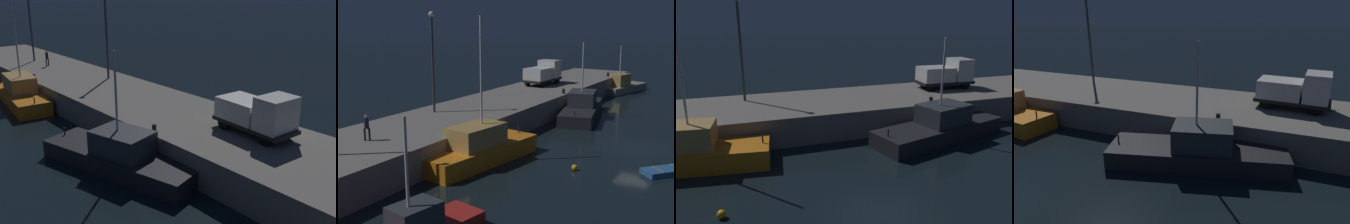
{
  "view_description": "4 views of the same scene",
  "coord_description": "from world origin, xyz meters",
  "views": [
    {
      "loc": [
        26.69,
        -4.74,
        11.09
      ],
      "look_at": [
        4.02,
        14.87,
        1.02
      ],
      "focal_mm": 42.82,
      "sensor_mm": 36.0,
      "label": 1
    },
    {
      "loc": [
        -33.41,
        -8.57,
        9.91
      ],
      "look_at": [
        0.88,
        11.79,
        1.37
      ],
      "focal_mm": 49.08,
      "sensor_mm": 36.0,
      "label": 2
    },
    {
      "loc": [
        -6.06,
        -12.37,
        8.87
      ],
      "look_at": [
        2.63,
        12.84,
        1.05
      ],
      "focal_mm": 36.55,
      "sensor_mm": 36.0,
      "label": 3
    },
    {
      "loc": [
        13.28,
        -8.2,
        9.12
      ],
      "look_at": [
        4.81,
        13.24,
        1.0
      ],
      "focal_mm": 32.89,
      "sensor_mm": 36.0,
      "label": 4
    }
  ],
  "objects": [
    {
      "name": "ground_plane",
      "position": [
        0.0,
        0.0,
        0.0
      ],
      "size": [
        320.0,
        320.0,
        0.0
      ],
      "primitive_type": "plane",
      "color": "black"
    },
    {
      "name": "pier_quay",
      "position": [
        0.0,
        13.23,
        1.04
      ],
      "size": [
        59.76,
        7.96,
        2.08
      ],
      "color": "gray",
      "rests_on": "ground"
    },
    {
      "name": "fishing_boat_blue",
      "position": [
        8.14,
        7.48,
        0.89
      ],
      "size": [
        10.89,
        5.46,
        7.27
      ],
      "color": "#232328",
      "rests_on": "ground"
    },
    {
      "name": "fishing_boat_white",
      "position": [
        24.73,
        8.37,
        0.79
      ],
      "size": [
        8.43,
        4.05,
        6.02
      ],
      "color": "gray",
      "rests_on": "ground"
    },
    {
      "name": "fishing_boat_orange",
      "position": [
        -8.75,
        8.17,
        1.01
      ],
      "size": [
        9.6,
        4.09,
        9.84
      ],
      "color": "orange",
      "rests_on": "ground"
    },
    {
      "name": "dinghy_red_small",
      "position": [
        -4.45,
        -3.27,
        0.18
      ],
      "size": [
        3.32,
        3.14,
        0.4
      ],
      "color": "#2D6099",
      "rests_on": "ground"
    },
    {
      "name": "mooring_buoy_mid",
      "position": [
        -6.89,
        2.02,
        0.2
      ],
      "size": [
        0.4,
        0.4,
        0.4
      ],
      "primitive_type": "sphere",
      "color": "orange",
      "rests_on": "ground"
    },
    {
      "name": "lamp_post_east",
      "position": [
        -4.93,
        15.15,
        6.77
      ],
      "size": [
        0.44,
        0.44,
        8.03
      ],
      "color": "#38383D",
      "rests_on": "pier_quay"
    },
    {
      "name": "utility_truck",
      "position": [
        13.06,
        14.11,
        3.39
      ],
      "size": [
        5.23,
        2.62,
        2.66
      ],
      "color": "black",
      "rests_on": "pier_quay"
    },
    {
      "name": "dockworker",
      "position": [
        -13.87,
        13.2,
        3.03
      ],
      "size": [
        0.4,
        0.42,
        1.67
      ],
      "color": "black",
      "rests_on": "pier_quay"
    },
    {
      "name": "bollard_west",
      "position": [
        23.35,
        9.98,
        2.34
      ],
      "size": [
        0.28,
        0.28,
        0.53
      ],
      "primitive_type": "cylinder",
      "color": "black",
      "rests_on": "pier_quay"
    },
    {
      "name": "bollard_central",
      "position": [
        8.69,
        9.7,
        2.31
      ],
      "size": [
        0.28,
        0.28,
        0.47
      ],
      "primitive_type": "cylinder",
      "color": "black",
      "rests_on": "pier_quay"
    },
    {
      "name": "bollard_east",
      "position": [
        -8.96,
        9.58,
        2.33
      ],
      "size": [
        0.28,
        0.28,
        0.51
      ],
      "primitive_type": "cylinder",
      "color": "black",
      "rests_on": "pier_quay"
    }
  ]
}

